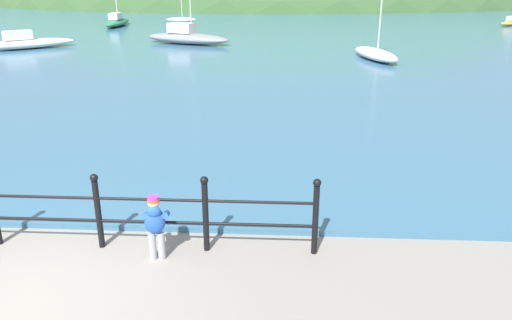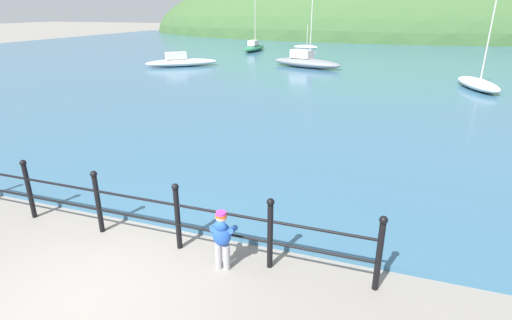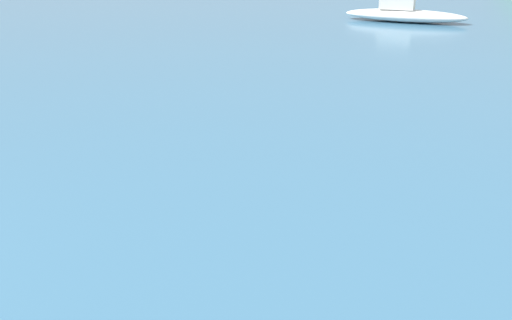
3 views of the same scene
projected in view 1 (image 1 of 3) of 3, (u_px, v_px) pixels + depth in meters
ground_plane at (13, 306)px, 6.31m from camera, size 200.00×200.00×0.00m
water at (238, 29)px, 36.17m from camera, size 80.00×60.00×0.10m
far_hillside at (260, 3)px, 67.27m from camera, size 75.75×41.66×20.81m
iron_railing at (45, 208)px, 7.50m from camera, size 8.24×0.12×1.21m
child_in_coat at (155, 222)px, 7.15m from camera, size 0.42×0.40×1.00m
boat_red_dinghy at (187, 37)px, 28.30m from camera, size 5.37×3.19×6.27m
boat_far_left at (25, 43)px, 26.54m from camera, size 4.74×4.07×0.95m
boat_far_right at (117, 21)px, 37.50m from camera, size 1.42×4.91×5.87m
boat_blue_hull at (181, 19)px, 40.37m from camera, size 2.40×0.61×2.32m
boat_mid_harbor at (375, 54)px, 23.27m from camera, size 2.16×4.04×4.76m
boat_twin_mast at (511, 22)px, 37.73m from camera, size 2.31×1.77×2.25m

